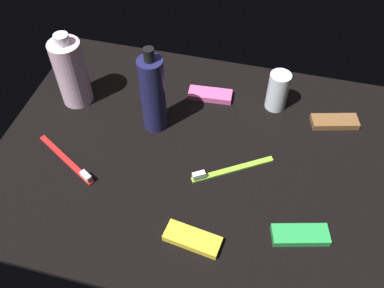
{
  "coord_description": "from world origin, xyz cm",
  "views": [
    {
      "loc": [
        -13.53,
        53.66,
        69.51
      ],
      "look_at": [
        0.0,
        0.0,
        3.0
      ],
      "focal_mm": 38.64,
      "sensor_mm": 36.0,
      "label": 1
    }
  ],
  "objects_px": {
    "lotion_bottle": "(153,94)",
    "toothbrush_lime": "(228,170)",
    "deodorant_stick": "(278,91)",
    "bodywash_bottle": "(71,72)",
    "snack_bar_green": "(300,235)",
    "toothbrush_red": "(68,161)",
    "snack_bar_yellow": "(193,239)",
    "snack_bar_brown": "(335,122)",
    "snack_bar_pink": "(212,95)"
  },
  "relations": [
    {
      "from": "deodorant_stick",
      "to": "snack_bar_pink",
      "type": "relative_size",
      "value": 0.92
    },
    {
      "from": "snack_bar_green",
      "to": "snack_bar_brown",
      "type": "xyz_separation_m",
      "value": [
        -0.05,
        -0.3,
        0.0
      ]
    },
    {
      "from": "toothbrush_lime",
      "to": "snack_bar_green",
      "type": "xyz_separation_m",
      "value": [
        -0.16,
        0.11,
        0.0
      ]
    },
    {
      "from": "snack_bar_green",
      "to": "snack_bar_brown",
      "type": "height_order",
      "value": "same"
    },
    {
      "from": "toothbrush_lime",
      "to": "bodywash_bottle",
      "type": "bearing_deg",
      "value": -17.67
    },
    {
      "from": "lotion_bottle",
      "to": "bodywash_bottle",
      "type": "xyz_separation_m",
      "value": [
        0.21,
        -0.03,
        -0.01
      ]
    },
    {
      "from": "toothbrush_lime",
      "to": "snack_bar_green",
      "type": "bearing_deg",
      "value": 143.93
    },
    {
      "from": "deodorant_stick",
      "to": "lotion_bottle",
      "type": "bearing_deg",
      "value": 26.25
    },
    {
      "from": "bodywash_bottle",
      "to": "deodorant_stick",
      "type": "bearing_deg",
      "value": -168.75
    },
    {
      "from": "snack_bar_pink",
      "to": "snack_bar_green",
      "type": "height_order",
      "value": "same"
    },
    {
      "from": "bodywash_bottle",
      "to": "toothbrush_red",
      "type": "bearing_deg",
      "value": 108.11
    },
    {
      "from": "lotion_bottle",
      "to": "snack_bar_pink",
      "type": "relative_size",
      "value": 2.03
    },
    {
      "from": "deodorant_stick",
      "to": "snack_bar_green",
      "type": "xyz_separation_m",
      "value": [
        -0.09,
        0.33,
        -0.04
      ]
    },
    {
      "from": "toothbrush_red",
      "to": "snack_bar_yellow",
      "type": "distance_m",
      "value": 0.32
    },
    {
      "from": "toothbrush_red",
      "to": "snack_bar_green",
      "type": "distance_m",
      "value": 0.49
    },
    {
      "from": "snack_bar_green",
      "to": "snack_bar_pink",
      "type": "bearing_deg",
      "value": -68.36
    },
    {
      "from": "lotion_bottle",
      "to": "toothbrush_lime",
      "type": "relative_size",
      "value": 1.33
    },
    {
      "from": "snack_bar_yellow",
      "to": "snack_bar_green",
      "type": "bearing_deg",
      "value": -155.69
    },
    {
      "from": "toothbrush_lime",
      "to": "toothbrush_red",
      "type": "bearing_deg",
      "value": 10.4
    },
    {
      "from": "bodywash_bottle",
      "to": "snack_bar_pink",
      "type": "relative_size",
      "value": 1.76
    },
    {
      "from": "toothbrush_red",
      "to": "snack_bar_pink",
      "type": "distance_m",
      "value": 0.37
    },
    {
      "from": "deodorant_stick",
      "to": "snack_bar_yellow",
      "type": "xyz_separation_m",
      "value": [
        0.1,
        0.39,
        -0.04
      ]
    },
    {
      "from": "bodywash_bottle",
      "to": "toothbrush_red",
      "type": "height_order",
      "value": "bodywash_bottle"
    },
    {
      "from": "bodywash_bottle",
      "to": "deodorant_stick",
      "type": "relative_size",
      "value": 1.91
    },
    {
      "from": "toothbrush_red",
      "to": "snack_bar_yellow",
      "type": "bearing_deg",
      "value": 159.62
    },
    {
      "from": "snack_bar_yellow",
      "to": "snack_bar_green",
      "type": "distance_m",
      "value": 0.2
    },
    {
      "from": "snack_bar_pink",
      "to": "snack_bar_brown",
      "type": "relative_size",
      "value": 1.0
    },
    {
      "from": "toothbrush_red",
      "to": "snack_bar_green",
      "type": "relative_size",
      "value": 1.56
    },
    {
      "from": "toothbrush_lime",
      "to": "lotion_bottle",
      "type": "bearing_deg",
      "value": -25.93
    },
    {
      "from": "deodorant_stick",
      "to": "toothbrush_lime",
      "type": "relative_size",
      "value": 0.6
    },
    {
      "from": "snack_bar_yellow",
      "to": "snack_bar_pink",
      "type": "distance_m",
      "value": 0.38
    },
    {
      "from": "toothbrush_lime",
      "to": "snack_bar_green",
      "type": "height_order",
      "value": "toothbrush_lime"
    },
    {
      "from": "bodywash_bottle",
      "to": "lotion_bottle",
      "type": "bearing_deg",
      "value": 170.48
    },
    {
      "from": "snack_bar_pink",
      "to": "snack_bar_green",
      "type": "bearing_deg",
      "value": 121.86
    },
    {
      "from": "snack_bar_yellow",
      "to": "snack_bar_green",
      "type": "relative_size",
      "value": 1.0
    },
    {
      "from": "snack_bar_brown",
      "to": "bodywash_bottle",
      "type": "bearing_deg",
      "value": -8.62
    },
    {
      "from": "bodywash_bottle",
      "to": "snack_bar_green",
      "type": "height_order",
      "value": "bodywash_bottle"
    },
    {
      "from": "toothbrush_red",
      "to": "snack_bar_brown",
      "type": "xyz_separation_m",
      "value": [
        -0.54,
        -0.25,
        0.0
      ]
    },
    {
      "from": "lotion_bottle",
      "to": "snack_bar_brown",
      "type": "height_order",
      "value": "lotion_bottle"
    },
    {
      "from": "toothbrush_red",
      "to": "snack_bar_green",
      "type": "bearing_deg",
      "value": 173.67
    },
    {
      "from": "toothbrush_lime",
      "to": "snack_bar_brown",
      "type": "height_order",
      "value": "toothbrush_lime"
    },
    {
      "from": "lotion_bottle",
      "to": "toothbrush_lime",
      "type": "height_order",
      "value": "lotion_bottle"
    },
    {
      "from": "deodorant_stick",
      "to": "snack_bar_green",
      "type": "bearing_deg",
      "value": 104.55
    },
    {
      "from": "toothbrush_red",
      "to": "toothbrush_lime",
      "type": "xyz_separation_m",
      "value": [
        -0.33,
        -0.06,
        0.0
      ]
    },
    {
      "from": "lotion_bottle",
      "to": "snack_bar_yellow",
      "type": "relative_size",
      "value": 2.03
    },
    {
      "from": "snack_bar_green",
      "to": "toothbrush_red",
      "type": "bearing_deg",
      "value": -21.08
    },
    {
      "from": "lotion_bottle",
      "to": "snack_bar_yellow",
      "type": "height_order",
      "value": "lotion_bottle"
    },
    {
      "from": "deodorant_stick",
      "to": "snack_bar_yellow",
      "type": "bearing_deg",
      "value": 74.96
    },
    {
      "from": "lotion_bottle",
      "to": "deodorant_stick",
      "type": "height_order",
      "value": "lotion_bottle"
    },
    {
      "from": "bodywash_bottle",
      "to": "toothbrush_lime",
      "type": "bearing_deg",
      "value": 162.33
    }
  ]
}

